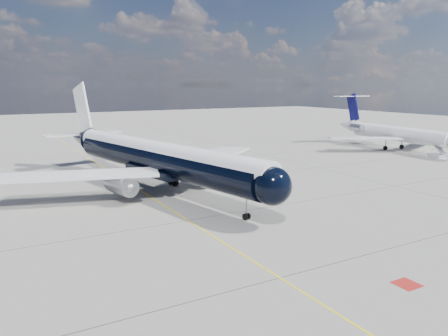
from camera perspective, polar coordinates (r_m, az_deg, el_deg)
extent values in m
plane|color=gray|center=(61.59, -12.62, -1.79)|extent=(320.00, 320.00, 0.00)
cube|color=yellow|center=(56.94, -11.12, -2.75)|extent=(0.16, 160.00, 0.01)
cube|color=maroon|center=(32.65, 22.75, -13.82)|extent=(1.60, 1.60, 0.01)
cylinder|color=black|center=(54.85, -8.57, 1.12)|extent=(10.73, 36.53, 3.65)
sphere|color=black|center=(40.25, 6.33, -2.34)|extent=(4.30, 4.30, 3.65)
cone|color=black|center=(74.66, -17.96, 3.71)|extent=(4.90, 7.31, 3.65)
cylinder|color=white|center=(54.71, -8.59, 2.06)|extent=(10.32, 38.25, 2.85)
cube|color=black|center=(40.01, 6.55, -1.65)|extent=(2.49, 1.58, 0.53)
cube|color=white|center=(51.75, -18.87, -0.90)|extent=(19.05, 9.91, 0.31)
cube|color=white|center=(62.00, -1.38, 1.54)|extent=(17.32, 15.40, 0.31)
cube|color=black|center=(55.09, -8.53, -0.26)|extent=(5.84, 10.21, 0.96)
cylinder|color=#B1B1B9|center=(50.54, -13.31, -2.16)|extent=(2.98, 4.76, 2.15)
cylinder|color=#B1B1B9|center=(57.24, -2.19, -0.37)|extent=(2.98, 4.76, 2.15)
sphere|color=gray|center=(48.80, -12.20, -2.57)|extent=(1.24, 1.24, 1.06)
sphere|color=gray|center=(55.71, -0.89, -0.67)|extent=(1.24, 1.24, 1.06)
cube|color=white|center=(50.55, -13.44, -1.32)|extent=(0.81, 3.06, 1.06)
cube|color=white|center=(57.25, -2.32, 0.37)|extent=(0.81, 3.06, 1.06)
cube|color=white|center=(73.82, -18.03, 7.46)|extent=(1.50, 6.04, 8.19)
cube|color=white|center=(74.57, -18.00, 4.30)|extent=(12.85, 5.46, 0.21)
cylinder|color=gray|center=(43.24, 2.97, -5.25)|extent=(0.20, 0.20, 2.02)
cylinder|color=black|center=(43.36, 2.77, -6.39)|extent=(0.30, 0.69, 0.67)
cylinder|color=black|center=(43.61, 3.14, -6.29)|extent=(0.30, 0.69, 0.67)
cylinder|color=gray|center=(55.06, -11.99, -1.86)|extent=(0.29, 0.29, 1.83)
cylinder|color=gray|center=(58.20, -6.70, -1.02)|extent=(0.29, 0.29, 1.83)
cylinder|color=black|center=(54.78, -11.69, -2.74)|extent=(0.63, 1.12, 1.06)
cylinder|color=black|center=(55.68, -12.23, -2.54)|extent=(0.63, 1.12, 1.06)
cylinder|color=black|center=(57.93, -6.39, -1.84)|extent=(0.63, 1.12, 1.06)
cylinder|color=black|center=(58.79, -6.98, -1.67)|extent=(0.63, 1.12, 1.06)
cylinder|color=white|center=(95.63, 21.86, 4.18)|extent=(5.45, 24.32, 2.96)
cone|color=white|center=(107.26, 15.81, 5.42)|extent=(3.51, 5.76, 2.96)
cube|color=white|center=(91.21, 17.94, 3.73)|extent=(13.34, 10.57, 0.24)
cube|color=white|center=(102.02, 24.43, 3.98)|extent=(14.03, 8.40, 0.24)
cylinder|color=#B1B1B9|center=(101.19, 16.97, 5.06)|extent=(2.00, 3.66, 1.65)
cylinder|color=#B1B1B9|center=(104.24, 18.90, 5.10)|extent=(2.00, 3.66, 1.65)
cube|color=white|center=(101.54, 17.21, 5.06)|extent=(1.27, 1.86, 0.20)
cube|color=white|center=(103.87, 18.68, 5.10)|extent=(1.27, 1.86, 0.20)
cube|color=#0A0A47|center=(105.72, 16.50, 7.55)|extent=(0.74, 4.61, 6.73)
cube|color=white|center=(106.13, 16.34, 8.99)|extent=(8.96, 3.09, 0.18)
cylinder|color=gray|center=(88.98, 26.51, 1.84)|extent=(0.19, 0.19, 1.87)
cylinder|color=black|center=(89.08, 26.47, 1.39)|extent=(0.26, 0.68, 0.66)
cylinder|color=gray|center=(95.13, 20.36, 2.82)|extent=(0.24, 0.24, 1.87)
cylinder|color=gray|center=(98.21, 22.21, 2.92)|extent=(0.24, 0.24, 1.87)
cylinder|color=black|center=(95.20, 20.34, 2.47)|extent=(0.44, 0.95, 0.92)
cylinder|color=black|center=(98.29, 22.18, 2.59)|extent=(0.44, 0.95, 0.92)
cube|color=white|center=(88.68, 26.18, 1.43)|extent=(2.81, 3.21, 0.83)
cube|color=#B1B1B9|center=(88.47, 26.26, 2.40)|extent=(1.80, 2.85, 1.90)
cylinder|color=gray|center=(88.09, 26.00, 2.51)|extent=(0.71, 2.54, 1.85)
cylinder|color=gray|center=(88.82, 26.54, 2.53)|extent=(0.71, 2.54, 1.85)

